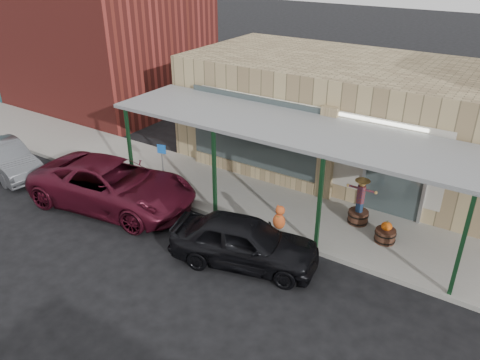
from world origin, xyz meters
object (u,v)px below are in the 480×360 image
Objects in this scene: car_grey at (6,159)px; barrel_scarecrow at (359,207)px; car_maroon at (113,185)px; parked_sedan at (245,241)px; barrel_pumpkin at (385,234)px; handicap_sign at (162,160)px.

barrel_scarecrow is at bearing -63.71° from car_grey.
barrel_scarecrow reaches higher than car_maroon.
barrel_scarecrow is at bearing -74.94° from car_maroon.
car_maroon is at bearing 72.74° from parked_sedan.
car_maroon is 1.48× the size of car_grey.
car_maroon is at bearing -162.40° from barrel_pumpkin.
car_grey reaches higher than barrel_pumpkin.
barrel_scarecrow is 8.12m from car_maroon.
barrel_scarecrow is 0.37× the size of parked_sedan.
handicap_sign is (-6.81, -1.43, 0.49)m from barrel_scarecrow.
car_maroon reaches higher than car_grey.
car_grey is (-10.74, -0.26, -0.07)m from parked_sedan.
parked_sedan is at bearing -116.23° from barrel_scarecrow.
parked_sedan is (4.82, -2.09, -0.47)m from handicap_sign.
barrel_scarecrow reaches higher than car_grey.
barrel_pumpkin is 0.18× the size of car_grey.
car_grey is at bearing -171.11° from handicap_sign.
barrel_scarecrow reaches higher than parked_sedan.
handicap_sign is 1.97m from car_maroon.
car_maroon is at bearing -74.63° from car_grey.
parked_sedan is 1.14× the size of car_grey.
car_maroon is (-7.44, -3.26, 0.10)m from barrel_scarecrow.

